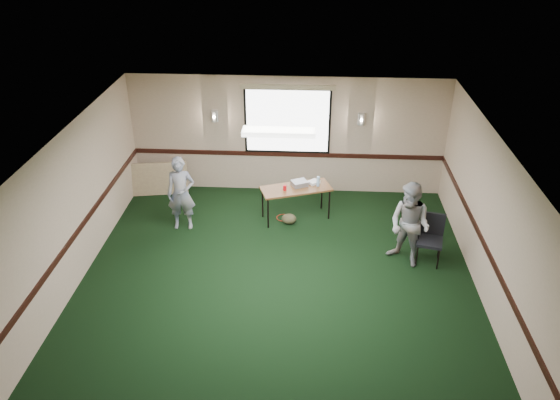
# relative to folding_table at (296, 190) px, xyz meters

# --- Properties ---
(ground) EXTENTS (8.00, 8.00, 0.00)m
(ground) POSITION_rel_folding_table_xyz_m (-0.25, -2.71, -0.67)
(ground) COLOR black
(ground) RESTS_ON ground
(room_shell) EXTENTS (8.00, 8.02, 8.00)m
(room_shell) POSITION_rel_folding_table_xyz_m (-0.25, -0.58, 0.91)
(room_shell) COLOR tan
(room_shell) RESTS_ON ground
(folding_table) EXTENTS (1.55, 1.02, 0.72)m
(folding_table) POSITION_rel_folding_table_xyz_m (0.00, 0.00, 0.00)
(folding_table) COLOR #5E2A1A
(folding_table) RESTS_ON ground
(projector) EXTENTS (0.39, 0.36, 0.10)m
(projector) POSITION_rel_folding_table_xyz_m (0.07, 0.11, 0.10)
(projector) COLOR gray
(projector) RESTS_ON folding_table
(game_console) EXTENTS (0.28, 0.28, 0.06)m
(game_console) POSITION_rel_folding_table_xyz_m (0.37, 0.22, 0.08)
(game_console) COLOR white
(game_console) RESTS_ON folding_table
(red_cup) EXTENTS (0.07, 0.07, 0.11)m
(red_cup) POSITION_rel_folding_table_xyz_m (-0.23, -0.12, 0.11)
(red_cup) COLOR red
(red_cup) RESTS_ON folding_table
(water_bottle) EXTENTS (0.06, 0.06, 0.21)m
(water_bottle) POSITION_rel_folding_table_xyz_m (0.45, 0.11, 0.16)
(water_bottle) COLOR #98CCF9
(water_bottle) RESTS_ON folding_table
(duffel_bag) EXTENTS (0.38, 0.34, 0.22)m
(duffel_bag) POSITION_rel_folding_table_xyz_m (-0.13, -0.24, -0.56)
(duffel_bag) COLOR #3F3D24
(duffel_bag) RESTS_ON ground
(cable_coil) EXTENTS (0.31, 0.31, 0.02)m
(cable_coil) POSITION_rel_folding_table_xyz_m (-0.26, -0.03, -0.66)
(cable_coil) COLOR red
(cable_coil) RESTS_ON ground
(folded_table) EXTENTS (1.47, 0.46, 0.75)m
(folded_table) POSITION_rel_folding_table_xyz_m (-3.25, 0.89, -0.30)
(folded_table) COLOR tan
(folded_table) RESTS_ON ground
(conference_chair) EXTENTS (0.55, 0.57, 0.93)m
(conference_chair) POSITION_rel_folding_table_xyz_m (2.54, -1.36, -0.12)
(conference_chair) COLOR black
(conference_chair) RESTS_ON ground
(person_left) EXTENTS (0.60, 0.42, 1.56)m
(person_left) POSITION_rel_folding_table_xyz_m (-2.30, -0.50, 0.11)
(person_left) COLOR #3E5189
(person_left) RESTS_ON ground
(person_right) EXTENTS (1.00, 0.99, 1.63)m
(person_right) POSITION_rel_folding_table_xyz_m (2.11, -1.50, 0.15)
(person_right) COLOR #7DA1C3
(person_right) RESTS_ON ground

